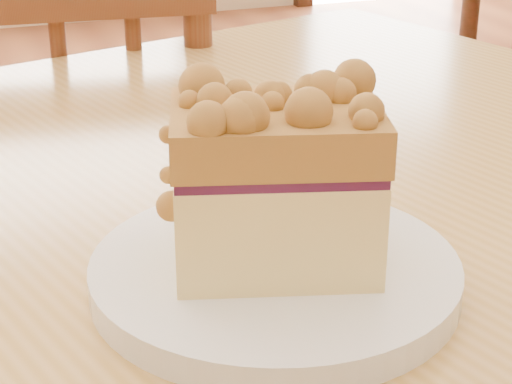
% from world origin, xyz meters
% --- Properties ---
extents(cafe_table_main, '(1.28, 1.02, 0.75)m').
position_xyz_m(cafe_table_main, '(-0.03, 0.13, 0.64)').
color(cafe_table_main, tan).
rests_on(cafe_table_main, ground).
extents(cafe_chair_main, '(0.43, 0.43, 0.85)m').
position_xyz_m(cafe_chair_main, '(0.01, 0.68, 0.43)').
color(cafe_chair_main, brown).
rests_on(cafe_chair_main, ground).
extents(plate, '(0.21, 0.21, 0.02)m').
position_xyz_m(plate, '(0.03, -0.02, 0.76)').
color(plate, white).
rests_on(plate, cafe_table_main).
extents(cake_slice, '(0.13, 0.11, 0.11)m').
position_xyz_m(cake_slice, '(0.03, -0.02, 0.82)').
color(cake_slice, '#FFD490').
rests_on(cake_slice, plate).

